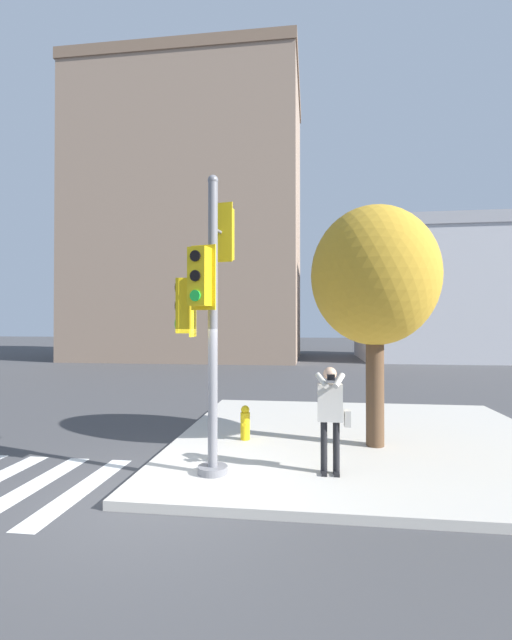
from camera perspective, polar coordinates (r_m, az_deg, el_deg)
The scene contains 8 objects.
ground_plane at distance 7.02m, azimuth -13.82°, elevation -22.08°, with size 160.00×160.00×0.00m, color #424244.
sidewalk_corner at distance 9.99m, azimuth 14.19°, elevation -15.11°, with size 8.00×8.00×0.14m.
traffic_signal_pole at distance 7.06m, azimuth -6.54°, elevation 2.60°, with size 0.89×1.24×4.89m.
person_photographer at distance 7.23m, azimuth 9.97°, elevation -11.70°, with size 0.58×0.54×1.74m.
street_tree at distance 8.98m, azimuth 15.53°, elevation 5.50°, with size 2.55×2.55×4.83m.
fire_hydrant at distance 9.29m, azimuth -1.45°, elevation -13.54°, with size 0.20×0.26×0.72m.
building_left at distance 34.90m, azimuth -8.26°, elevation 12.97°, with size 16.56×11.62×21.53m.
building_right at distance 34.64m, azimuth 23.52°, elevation 3.36°, with size 12.10×9.08×9.88m.
Camera 1 is at (2.35, -6.10, 2.57)m, focal length 24.00 mm.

